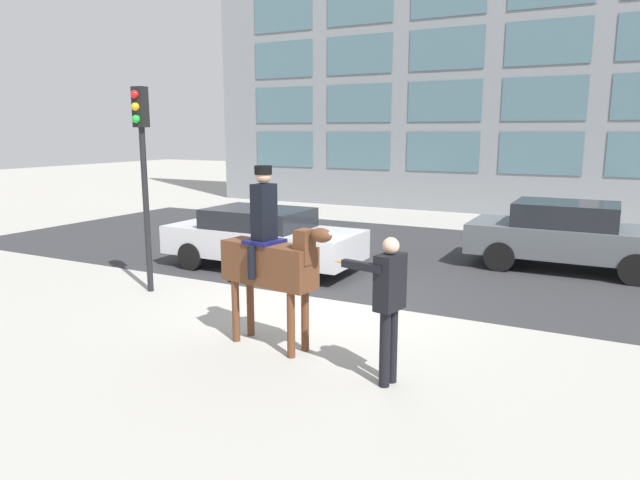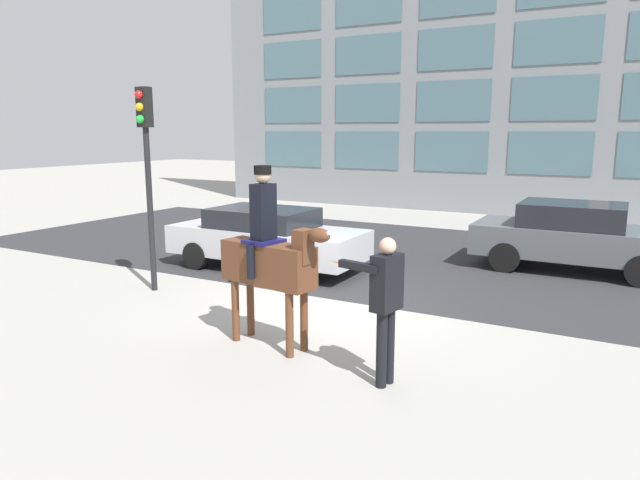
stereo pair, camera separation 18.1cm
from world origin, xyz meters
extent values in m
plane|color=#9E9B93|center=(0.00, 0.00, 0.00)|extent=(80.00, 80.00, 0.00)
cube|color=#2D2D30|center=(0.00, 4.75, 0.00)|extent=(23.52, 8.50, 0.01)
cube|color=slate|center=(-8.62, 12.83, 2.27)|extent=(2.76, 0.02, 1.48)
cube|color=slate|center=(-5.17, 12.83, 2.27)|extent=(2.76, 0.02, 1.48)
cube|color=slate|center=(-1.72, 12.83, 2.27)|extent=(2.76, 0.02, 1.48)
cube|color=slate|center=(1.72, 12.83, 2.27)|extent=(2.76, 0.02, 1.48)
cube|color=slate|center=(-8.62, 12.83, 4.11)|extent=(2.76, 0.02, 1.48)
cube|color=slate|center=(-5.17, 12.83, 4.11)|extent=(2.76, 0.02, 1.48)
cube|color=slate|center=(-1.72, 12.83, 4.11)|extent=(2.76, 0.02, 1.48)
cube|color=slate|center=(1.72, 12.83, 4.11)|extent=(2.76, 0.02, 1.48)
cube|color=slate|center=(-8.62, 12.83, 5.96)|extent=(2.76, 0.02, 1.48)
cube|color=slate|center=(-5.17, 12.83, 5.96)|extent=(2.76, 0.02, 1.48)
cube|color=slate|center=(-1.72, 12.83, 5.96)|extent=(2.76, 0.02, 1.48)
cube|color=slate|center=(1.72, 12.83, 5.96)|extent=(2.76, 0.02, 1.48)
cube|color=slate|center=(-8.62, 12.83, 7.81)|extent=(2.76, 0.02, 1.48)
cube|color=slate|center=(-5.17, 12.83, 7.81)|extent=(2.76, 0.02, 1.48)
cube|color=#59331E|center=(-0.03, -1.93, 1.20)|extent=(1.48, 0.66, 0.58)
cylinder|color=#59331E|center=(0.50, -1.86, 0.46)|extent=(0.11, 0.11, 0.91)
cylinder|color=#59331E|center=(0.46, -2.16, 0.46)|extent=(0.11, 0.11, 0.91)
cylinder|color=#59331E|center=(-0.51, -1.70, 0.46)|extent=(0.11, 0.11, 0.91)
cylinder|color=#59331E|center=(-0.56, -2.00, 0.46)|extent=(0.11, 0.11, 0.91)
cube|color=#59331E|center=(0.59, -2.03, 1.52)|extent=(0.24, 0.27, 0.46)
cube|color=black|center=(0.48, -2.01, 1.54)|extent=(0.05, 0.08, 0.41)
ellipsoid|color=#59331E|center=(0.86, -2.07, 1.70)|extent=(0.34, 0.24, 0.19)
cube|color=silver|center=(0.96, -2.08, 1.72)|extent=(0.12, 0.07, 0.08)
cylinder|color=black|center=(-0.78, -1.81, 1.10)|extent=(0.09, 0.09, 0.55)
cube|color=#14144C|center=(-0.10, -1.92, 1.51)|extent=(0.50, 0.54, 0.05)
cube|color=black|center=(-0.10, -1.92, 1.92)|extent=(0.27, 0.35, 0.77)
sphere|color=#D1A889|center=(-0.10, -1.92, 2.42)|extent=(0.22, 0.22, 0.22)
cylinder|color=black|center=(-0.10, -1.92, 2.50)|extent=(0.24, 0.24, 0.12)
cylinder|color=black|center=(-0.06, -1.65, 1.26)|extent=(0.11, 0.11, 0.46)
cylinder|color=black|center=(-0.14, -2.18, 1.26)|extent=(0.11, 0.11, 0.46)
cylinder|color=black|center=(1.90, -2.42, 0.47)|extent=(0.13, 0.13, 0.94)
cylinder|color=black|center=(1.93, -2.26, 0.47)|extent=(0.13, 0.13, 0.94)
cube|color=black|center=(1.91, -2.34, 1.27)|extent=(0.30, 0.44, 0.67)
sphere|color=#D1A889|center=(1.91, -2.34, 1.71)|extent=(0.20, 0.20, 0.20)
cube|color=black|center=(1.61, -2.46, 1.46)|extent=(0.56, 0.20, 0.09)
cone|color=orange|center=(1.27, -2.39, 1.46)|extent=(0.19, 0.08, 0.04)
cube|color=#B7B7BC|center=(-2.65, 1.93, 0.62)|extent=(4.38, 1.75, 0.62)
cube|color=black|center=(-2.76, 1.93, 1.14)|extent=(2.19, 1.54, 0.42)
cylinder|color=black|center=(-1.30, 1.13, 0.31)|extent=(0.61, 0.21, 0.61)
cylinder|color=black|center=(-1.30, 2.74, 0.31)|extent=(0.61, 0.21, 0.61)
cylinder|color=black|center=(-4.01, 1.13, 0.31)|extent=(0.61, 0.21, 0.61)
cylinder|color=black|center=(-4.01, 2.74, 0.31)|extent=(0.61, 0.21, 0.61)
cube|color=#51565B|center=(3.35, 5.01, 0.65)|extent=(4.22, 1.86, 0.66)
cube|color=black|center=(3.25, 5.01, 1.24)|extent=(2.11, 1.64, 0.50)
cylinder|color=black|center=(2.05, 4.15, 0.33)|extent=(0.65, 0.22, 0.65)
cylinder|color=black|center=(2.05, 5.86, 0.33)|extent=(0.65, 0.22, 0.65)
cylinder|color=black|center=(-3.59, -0.58, 1.54)|extent=(0.11, 0.11, 3.08)
cube|color=black|center=(-3.59, -0.58, 3.44)|extent=(0.24, 0.19, 0.72)
sphere|color=red|center=(-3.59, -0.70, 3.66)|extent=(0.15, 0.15, 0.15)
sphere|color=orange|center=(-3.59, -0.70, 3.44)|extent=(0.15, 0.15, 0.15)
sphere|color=green|center=(-3.59, -0.70, 3.23)|extent=(0.15, 0.15, 0.15)
camera|label=1|loc=(4.16, -8.45, 3.01)|focal=32.00mm
camera|label=2|loc=(4.32, -8.37, 3.01)|focal=32.00mm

